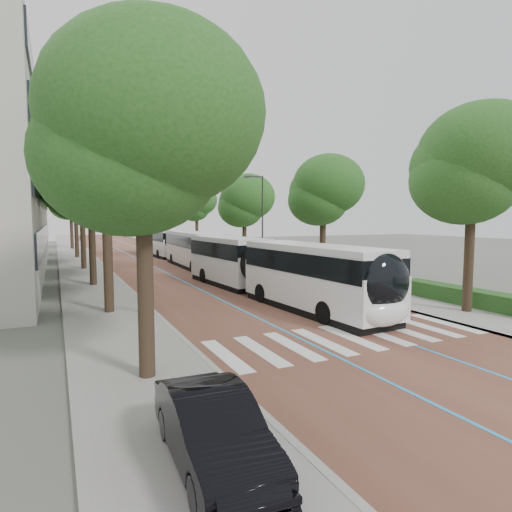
% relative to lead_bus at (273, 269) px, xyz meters
% --- Properties ---
extents(ground, '(160.00, 160.00, 0.00)m').
position_rel_lead_bus_xyz_m(ground, '(-1.21, -9.27, -1.63)').
color(ground, '#51544C').
rests_on(ground, ground).
extents(road, '(11.00, 140.00, 0.02)m').
position_rel_lead_bus_xyz_m(road, '(-1.21, 30.73, -1.62)').
color(road, '#563126').
rests_on(road, ground).
extents(sidewalk_left, '(4.00, 140.00, 0.12)m').
position_rel_lead_bus_xyz_m(sidewalk_left, '(-8.71, 30.73, -1.57)').
color(sidewalk_left, gray).
rests_on(sidewalk_left, ground).
extents(sidewalk_right, '(4.00, 140.00, 0.12)m').
position_rel_lead_bus_xyz_m(sidewalk_right, '(6.29, 30.73, -1.57)').
color(sidewalk_right, gray).
rests_on(sidewalk_right, ground).
extents(kerb_left, '(0.20, 140.00, 0.14)m').
position_rel_lead_bus_xyz_m(kerb_left, '(-6.81, 30.73, -1.57)').
color(kerb_left, gray).
rests_on(kerb_left, ground).
extents(kerb_right, '(0.20, 140.00, 0.14)m').
position_rel_lead_bus_xyz_m(kerb_right, '(4.39, 30.73, -1.57)').
color(kerb_right, gray).
rests_on(kerb_right, ground).
extents(zebra_crossing, '(10.55, 3.60, 0.01)m').
position_rel_lead_bus_xyz_m(zebra_crossing, '(-1.01, -8.27, -1.60)').
color(zebra_crossing, silver).
rests_on(zebra_crossing, ground).
extents(lane_line_left, '(0.12, 126.00, 0.01)m').
position_rel_lead_bus_xyz_m(lane_line_left, '(-2.81, 30.73, -1.60)').
color(lane_line_left, '#2A93D6').
rests_on(lane_line_left, road).
extents(lane_line_right, '(0.12, 126.00, 0.01)m').
position_rel_lead_bus_xyz_m(lane_line_right, '(0.39, 30.73, -1.60)').
color(lane_line_right, '#2A93D6').
rests_on(lane_line_right, road).
extents(streetlight_far, '(1.82, 0.20, 8.00)m').
position_rel_lead_bus_xyz_m(streetlight_far, '(5.41, 12.73, 3.19)').
color(streetlight_far, '#303133').
rests_on(streetlight_far, sidewalk_right).
extents(lamp_post_left, '(0.14, 0.14, 8.00)m').
position_rel_lead_bus_xyz_m(lamp_post_left, '(-7.31, -1.27, 2.49)').
color(lamp_post_left, '#303133').
rests_on(lamp_post_left, sidewalk_left).
extents(trees_left, '(6.49, 61.10, 9.99)m').
position_rel_lead_bus_xyz_m(trees_left, '(-8.71, 16.45, 5.46)').
color(trees_left, black).
rests_on(trees_left, ground).
extents(trees_right, '(5.67, 47.28, 9.11)m').
position_rel_lead_bus_xyz_m(trees_right, '(6.49, 10.80, 4.67)').
color(trees_right, black).
rests_on(trees_right, ground).
extents(lead_bus, '(3.74, 18.52, 3.20)m').
position_rel_lead_bus_xyz_m(lead_bus, '(0.00, 0.00, 0.00)').
color(lead_bus, black).
rests_on(lead_bus, ground).
extents(bus_queued_0, '(2.81, 12.45, 3.20)m').
position_rel_lead_bus_xyz_m(bus_queued_0, '(0.47, 15.92, -0.00)').
color(bus_queued_0, white).
rests_on(bus_queued_0, ground).
extents(bus_queued_1, '(3.17, 12.51, 3.20)m').
position_rel_lead_bus_xyz_m(bus_queued_1, '(0.44, 29.68, -0.00)').
color(bus_queued_1, white).
rests_on(bus_queued_1, ground).
extents(parked_car, '(1.54, 4.02, 1.31)m').
position_rel_lead_bus_xyz_m(parked_car, '(-8.49, -14.10, -0.85)').
color(parked_car, black).
rests_on(parked_car, sidewalk_left).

